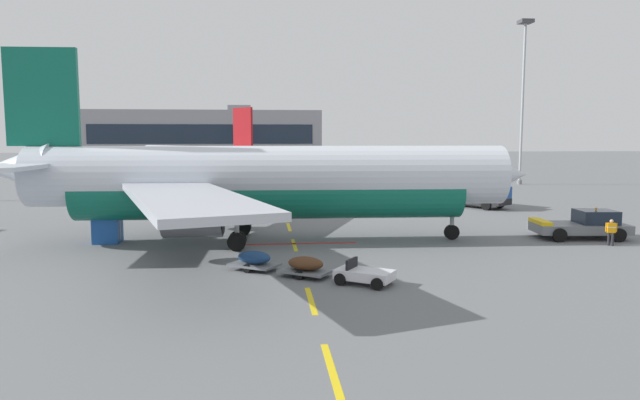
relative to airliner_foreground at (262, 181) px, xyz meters
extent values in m
plane|color=slate|center=(24.00, 17.08, -3.95)|extent=(400.00, 400.00, 0.00)
cube|color=yellow|center=(2.00, -20.64, -3.95)|extent=(0.24, 4.00, 0.01)
cube|color=yellow|center=(2.00, -13.57, -3.95)|extent=(0.24, 4.00, 0.01)
cube|color=yellow|center=(2.00, -7.44, -3.95)|extent=(0.24, 4.00, 0.01)
cube|color=yellow|center=(2.00, -1.31, -3.95)|extent=(0.24, 4.00, 0.01)
cube|color=yellow|center=(2.00, 5.93, -3.95)|extent=(0.24, 4.00, 0.01)
cube|color=yellow|center=(2.00, 11.51, -3.95)|extent=(0.24, 4.00, 0.01)
cube|color=yellow|center=(2.00, 19.00, -3.95)|extent=(0.24, 4.00, 0.01)
cube|color=yellow|center=(2.00, 24.85, -3.95)|extent=(0.24, 4.00, 0.01)
cube|color=yellow|center=(2.00, 31.20, -3.95)|extent=(0.24, 4.00, 0.01)
cube|color=yellow|center=(2.00, 38.24, -3.95)|extent=(0.24, 4.00, 0.01)
cube|color=yellow|center=(2.00, 44.58, -3.95)|extent=(0.24, 4.00, 0.01)
cube|color=yellow|center=(2.00, 51.84, -3.95)|extent=(0.24, 4.00, 0.01)
cube|color=yellow|center=(2.00, 58.89, -3.95)|extent=(0.24, 4.00, 0.01)
cube|color=yellow|center=(2.00, 64.72, -3.95)|extent=(0.24, 4.00, 0.01)
cube|color=#B21414|center=(2.00, -0.92, -3.95)|extent=(8.00, 0.40, 0.01)
cylinder|color=silver|center=(0.58, -0.02, 0.35)|extent=(30.22, 4.91, 3.80)
cylinder|color=#0F604C|center=(0.58, -0.02, -0.69)|extent=(24.61, 4.40, 3.50)
cone|color=silver|center=(15.62, -0.58, 0.35)|extent=(3.63, 3.85, 3.72)
cone|color=silver|center=(-15.15, 0.56, 0.83)|extent=(4.32, 3.38, 3.23)
cube|color=#192333|center=(14.58, -0.54, 1.02)|extent=(1.70, 2.91, 0.60)
cube|color=#0F604C|center=(-13.41, 0.49, 5.25)|extent=(4.41, 0.52, 6.00)
cube|color=silver|center=(-13.99, 3.72, 1.11)|extent=(3.43, 6.51, 0.24)
cube|color=silver|center=(-14.22, -2.68, 1.11)|extent=(3.43, 6.51, 0.24)
cube|color=#B7BCC6|center=(-3.07, 8.62, -0.12)|extent=(10.67, 17.58, 0.36)
cube|color=#B7BCC6|center=(-3.70, -8.37, -0.12)|extent=(9.61, 17.66, 0.36)
cylinder|color=#4C4F54|center=(-3.33, 5.63, -1.57)|extent=(3.28, 2.22, 2.10)
cylinder|color=black|center=(-1.74, 5.57, -1.57)|extent=(0.19, 1.79, 1.79)
cylinder|color=#4C4F54|center=(-3.74, -5.37, -1.57)|extent=(3.28, 2.22, 2.10)
cylinder|color=black|center=(-2.14, -5.42, -1.57)|extent=(0.19, 1.79, 1.79)
cylinder|color=gray|center=(12.48, -0.46, -2.12)|extent=(0.28, 0.28, 2.67)
cylinder|color=black|center=(12.48, -0.46, -3.45)|extent=(1.00, 0.32, 0.99)
cylinder|color=gray|center=(-1.32, 2.65, -2.09)|extent=(0.28, 0.28, 2.61)
cylinder|color=black|center=(-1.31, 3.00, -3.40)|extent=(1.11, 0.39, 1.10)
cylinder|color=black|center=(-1.33, 2.30, -3.40)|extent=(1.11, 0.39, 1.10)
cylinder|color=gray|center=(-1.51, -2.55, -2.09)|extent=(0.28, 0.28, 2.61)
cylinder|color=black|center=(-1.50, -2.20, -3.40)|extent=(1.11, 0.39, 1.10)
cylinder|color=black|center=(-1.52, -2.90, -3.40)|extent=(1.11, 0.39, 1.10)
cube|color=slate|center=(21.17, -0.78, -3.25)|extent=(6.24, 3.35, 0.60)
cube|color=#192333|center=(22.25, -0.88, -2.50)|extent=(2.59, 2.34, 0.90)
cube|color=yellow|center=(18.54, -0.53, -2.83)|extent=(0.93, 2.57, 0.24)
sphere|color=orange|center=(22.25, -0.88, -1.95)|extent=(0.16, 0.16, 0.16)
cylinder|color=black|center=(19.13, -1.99, -3.50)|extent=(0.93, 0.48, 0.90)
cylinder|color=black|center=(19.39, 0.79, -3.50)|extent=(0.93, 0.48, 0.90)
cylinder|color=black|center=(22.95, -2.35, -3.50)|extent=(0.93, 0.48, 0.90)
cylinder|color=black|center=(23.21, 0.43, -3.50)|extent=(0.93, 0.48, 0.90)
cylinder|color=silver|center=(-10.30, 50.37, -0.19)|extent=(19.35, 22.34, 3.32)
cylinder|color=maroon|center=(-10.30, 50.37, -1.11)|extent=(16.02, 18.41, 3.05)
cone|color=silver|center=(-18.70, 60.48, -0.19)|extent=(4.46, 4.43, 3.25)
cone|color=silver|center=(-1.51, 39.79, 0.22)|extent=(4.51, 4.62, 2.82)
cube|color=#192333|center=(-18.11, 59.78, 0.39)|extent=(2.81, 2.67, 0.52)
cube|color=maroon|center=(-2.49, 40.96, 4.09)|extent=(2.70, 3.16, 5.24)
cube|color=silver|center=(-4.24, 38.71, 0.47)|extent=(6.09, 5.72, 0.21)
cube|color=silver|center=(0.05, 42.28, 0.47)|extent=(6.09, 5.72, 0.21)
cube|color=#B7BCC6|center=(-13.79, 42.96, -0.61)|extent=(15.38, 9.11, 0.31)
cube|color=#B7BCC6|center=(-2.37, 52.44, -0.61)|extent=(11.24, 14.89, 0.31)
cylinder|color=#4C4F54|center=(-11.69, 44.53, -1.88)|extent=(3.20, 3.32, 1.83)
cylinder|color=black|center=(-12.59, 45.60, -1.88)|extent=(1.27, 1.08, 1.56)
cylinder|color=#4C4F54|center=(-4.30, 50.67, -1.88)|extent=(3.20, 3.32, 1.83)
cylinder|color=black|center=(-5.20, 51.74, -1.88)|extent=(1.27, 1.08, 1.56)
cylinder|color=gray|center=(-16.94, 58.36, -2.35)|extent=(0.24, 0.24, 2.33)
cylinder|color=black|center=(-16.94, 58.36, -3.52)|extent=(0.74, 0.82, 0.86)
cylinder|color=gray|center=(-10.93, 47.57, -2.33)|extent=(0.24, 0.24, 2.28)
cylinder|color=black|center=(-11.17, 47.38, -3.47)|extent=(0.85, 0.93, 0.96)
cylinder|color=black|center=(-10.69, 47.77, -3.47)|extent=(0.85, 0.93, 0.96)
cylinder|color=gray|center=(-7.44, 50.48, -2.33)|extent=(0.24, 0.24, 2.28)
cylinder|color=black|center=(-7.67, 50.28, -3.47)|extent=(0.85, 0.93, 0.96)
cylinder|color=black|center=(-7.20, 50.67, -3.47)|extent=(0.85, 0.93, 0.96)
cube|color=black|center=(20.28, 16.43, -3.21)|extent=(6.10, 7.05, 0.60)
cube|color=#194799|center=(21.66, 14.58, -2.36)|extent=(3.27, 3.28, 1.10)
cube|color=#192333|center=(22.34, 13.66, -2.26)|extent=(1.58, 1.19, 0.64)
cube|color=silver|center=(19.70, 17.22, -1.86)|extent=(4.77, 5.25, 2.10)
cylinder|color=black|center=(22.58, 15.35, -3.47)|extent=(0.80, 0.94, 0.96)
cylinder|color=black|center=(20.65, 13.92, -3.47)|extent=(0.80, 0.94, 0.96)
cylinder|color=black|center=(19.91, 18.95, -3.47)|extent=(0.80, 0.94, 0.96)
cylinder|color=black|center=(17.98, 17.52, -3.47)|extent=(0.80, 0.94, 0.96)
cube|color=silver|center=(4.68, -11.21, -3.49)|extent=(2.94, 2.60, 0.44)
cube|color=black|center=(4.14, -10.85, -3.09)|extent=(0.72, 1.00, 0.56)
cylinder|color=black|center=(5.83, -11.12, -3.67)|extent=(0.57, 0.46, 0.56)
cylinder|color=black|center=(5.06, -12.29, -3.67)|extent=(0.57, 0.46, 0.56)
cylinder|color=black|center=(4.31, -10.12, -3.67)|extent=(0.57, 0.46, 0.56)
cylinder|color=black|center=(3.54, -11.29, -3.67)|extent=(0.57, 0.46, 0.56)
cube|color=slate|center=(2.09, -9.51, -3.67)|extent=(2.83, 2.57, 0.12)
ellipsoid|color=#4C2D19|center=(2.09, -9.51, -3.29)|extent=(2.18, 2.00, 0.64)
cylinder|color=black|center=(2.46, -8.94, -3.73)|extent=(0.44, 0.36, 0.44)
cylinder|color=black|center=(1.72, -10.07, -3.73)|extent=(0.44, 0.36, 0.44)
cube|color=slate|center=(-0.42, -7.86, -3.67)|extent=(2.83, 2.57, 0.12)
ellipsoid|color=navy|center=(-0.42, -7.86, -3.29)|extent=(2.18, 2.00, 0.64)
cylinder|color=black|center=(-0.04, -7.29, -3.73)|extent=(0.44, 0.36, 0.44)
cylinder|color=black|center=(-0.79, -8.42, -3.73)|extent=(0.44, 0.36, 0.44)
cylinder|color=#232328|center=(21.59, -3.44, -3.54)|extent=(0.16, 0.16, 0.82)
cylinder|color=#232328|center=(21.72, -3.63, -3.54)|extent=(0.16, 0.16, 0.82)
cube|color=orange|center=(21.66, -3.53, -2.82)|extent=(0.51, 0.31, 0.62)
cube|color=silver|center=(21.66, -3.53, -2.79)|extent=(0.52, 0.32, 0.06)
sphere|color=tan|center=(21.66, -3.53, -2.40)|extent=(0.22, 0.22, 0.22)
cylinder|color=orange|center=(21.38, -3.44, -2.79)|extent=(0.09, 0.09, 0.55)
cylinder|color=orange|center=(21.93, -3.63, -2.79)|extent=(0.09, 0.09, 0.55)
cube|color=#194C9E|center=(-9.89, 0.74, -3.15)|extent=(1.62, 1.58, 1.60)
cube|color=silver|center=(-9.89, 0.74, -3.15)|extent=(1.62, 0.06, 1.36)
cylinder|color=slate|center=(36.74, 41.48, -3.65)|extent=(0.70, 0.70, 0.60)
cylinder|color=#9EA0A5|center=(36.74, 41.48, 7.28)|extent=(0.36, 0.36, 22.45)
cube|color=#3F3F44|center=(36.74, 41.48, 18.75)|extent=(1.80, 1.80, 0.50)
cube|color=gray|center=(-14.96, 119.22, 2.81)|extent=(60.63, 20.14, 13.52)
cube|color=#192333|center=(-14.96, 109.09, 3.49)|extent=(55.78, 0.12, 4.87)
cube|color=gray|center=(-5.87, 119.22, 10.37)|extent=(6.00, 5.00, 1.60)
camera|label=1|loc=(0.04, -36.55, 2.82)|focal=31.97mm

